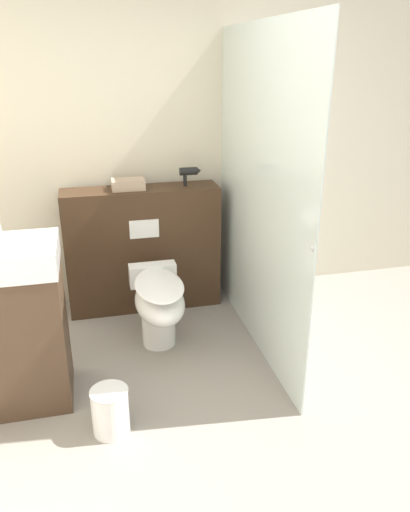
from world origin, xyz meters
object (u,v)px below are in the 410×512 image
(sink_vanity, at_px, (11,326))
(toilet, at_px, (159,304))
(hair_drier, at_px, (189,172))
(waste_bin, at_px, (111,411))

(sink_vanity, bearing_deg, toilet, 22.26)
(toilet, xyz_separation_m, hair_drier, (0.36, 0.66, 0.75))
(hair_drier, bearing_deg, waste_bin, -117.41)
(sink_vanity, height_order, hair_drier, hair_drier)
(toilet, distance_m, hair_drier, 1.06)
(hair_drier, bearing_deg, toilet, -118.67)
(sink_vanity, xyz_separation_m, waste_bin, (0.51, -0.42, -0.36))
(toilet, height_order, hair_drier, hair_drier)
(toilet, bearing_deg, waste_bin, -116.32)
(sink_vanity, bearing_deg, waste_bin, -39.43)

